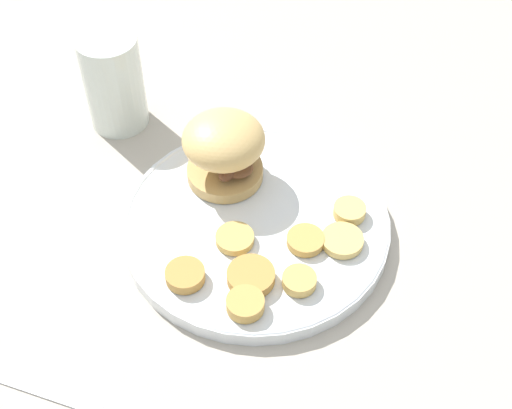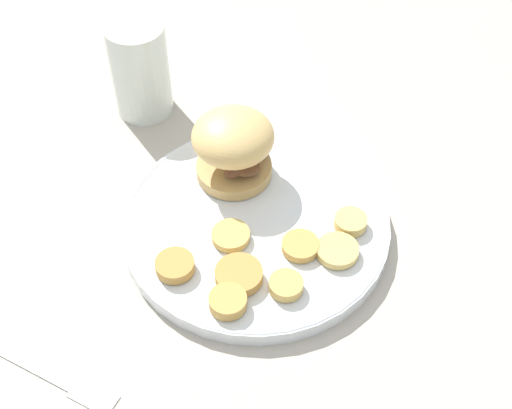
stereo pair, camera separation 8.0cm
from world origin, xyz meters
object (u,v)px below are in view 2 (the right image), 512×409
Objects in this scene: fork at (49,373)px; drinking_glass at (140,69)px; sandwich at (234,146)px; dinner_plate at (256,224)px.

drinking_glass reaches higher than fork.
sandwich is 0.73× the size of drinking_glass.
sandwich reaches higher than dinner_plate.
sandwich is at bearing -38.81° from dinner_plate.
fork is at bearing 73.96° from dinner_plate.
drinking_glass is at bearing -16.64° from sandwich.
fork is at bearing 86.99° from sandwich.
dinner_plate is 3.20× the size of sandwich.
dinner_plate is 1.91× the size of fork.
fork is 0.41m from drinking_glass.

